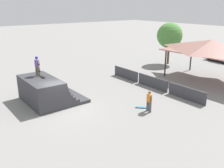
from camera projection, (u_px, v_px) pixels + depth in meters
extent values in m
plane|color=gray|center=(64.00, 110.00, 18.50)|extent=(160.00, 160.00, 0.00)
cube|color=#38383D|center=(54.00, 99.00, 20.32)|extent=(4.52, 4.22, 0.25)
cube|color=#38383D|center=(48.00, 97.00, 19.97)|extent=(4.52, 3.26, 0.25)
cube|color=#38383D|center=(46.00, 95.00, 19.79)|extent=(4.52, 2.91, 0.25)
cube|color=#38383D|center=(44.00, 92.00, 19.65)|extent=(4.52, 2.67, 0.25)
cube|color=#38383D|center=(43.00, 89.00, 19.52)|extent=(4.52, 2.50, 0.25)
cube|color=#38383D|center=(42.00, 86.00, 19.41)|extent=(4.52, 2.38, 0.25)
cube|color=#38383D|center=(41.00, 83.00, 19.31)|extent=(4.52, 2.30, 0.25)
cube|color=#38383D|center=(40.00, 80.00, 19.23)|extent=(4.52, 2.25, 0.25)
cylinder|color=silver|center=(54.00, 77.00, 19.84)|extent=(4.43, 0.07, 0.07)
cube|color=#6B6051|center=(39.00, 72.00, 19.76)|extent=(0.16, 0.16, 0.77)
cube|color=black|center=(39.00, 71.00, 19.76)|extent=(0.19, 0.15, 0.11)
cube|color=#6B6051|center=(37.00, 71.00, 19.98)|extent=(0.16, 0.16, 0.77)
cube|color=black|center=(37.00, 70.00, 19.99)|extent=(0.19, 0.15, 0.11)
cube|color=#6B4CB7|center=(37.00, 63.00, 19.67)|extent=(0.44, 0.26, 0.54)
cylinder|color=tan|center=(39.00, 64.00, 19.51)|extent=(0.11, 0.11, 0.54)
cylinder|color=black|center=(39.00, 64.00, 19.50)|extent=(0.17, 0.17, 0.08)
cylinder|color=tan|center=(35.00, 63.00, 19.86)|extent=(0.11, 0.11, 0.54)
cylinder|color=black|center=(35.00, 63.00, 19.85)|extent=(0.17, 0.17, 0.08)
sphere|color=tan|center=(37.00, 58.00, 19.55)|extent=(0.21, 0.21, 0.21)
sphere|color=#232399|center=(36.00, 58.00, 19.54)|extent=(0.24, 0.24, 0.24)
cylinder|color=red|center=(44.00, 78.00, 19.39)|extent=(0.05, 0.03, 0.05)
cylinder|color=red|center=(43.00, 78.00, 19.31)|extent=(0.05, 0.03, 0.05)
cylinder|color=red|center=(42.00, 76.00, 19.77)|extent=(0.05, 0.03, 0.05)
cylinder|color=red|center=(41.00, 77.00, 19.69)|extent=(0.05, 0.03, 0.05)
cube|color=black|center=(43.00, 77.00, 19.53)|extent=(0.78, 0.25, 0.02)
cube|color=black|center=(44.00, 78.00, 19.24)|extent=(0.11, 0.21, 0.02)
cube|color=#4C4C51|center=(148.00, 106.00, 18.23)|extent=(0.18, 0.18, 0.77)
cube|color=#4C4C51|center=(150.00, 107.00, 17.93)|extent=(0.18, 0.18, 0.77)
cube|color=orange|center=(149.00, 98.00, 17.88)|extent=(0.46, 0.32, 0.55)
cylinder|color=brown|center=(148.00, 97.00, 18.12)|extent=(0.13, 0.13, 0.55)
cylinder|color=brown|center=(151.00, 100.00, 17.66)|extent=(0.13, 0.13, 0.55)
sphere|color=brown|center=(150.00, 93.00, 17.75)|extent=(0.21, 0.21, 0.21)
cylinder|color=silver|center=(138.00, 108.00, 18.76)|extent=(0.06, 0.06, 0.05)
cylinder|color=silver|center=(138.00, 107.00, 18.89)|extent=(0.06, 0.06, 0.05)
cylinder|color=silver|center=(145.00, 108.00, 18.69)|extent=(0.06, 0.06, 0.05)
cylinder|color=silver|center=(145.00, 108.00, 18.82)|extent=(0.06, 0.06, 0.05)
cube|color=teal|center=(141.00, 107.00, 18.78)|extent=(0.73, 0.72, 0.02)
cube|color=teal|center=(136.00, 107.00, 18.83)|extent=(0.21, 0.21, 0.02)
cube|color=#3D3D42|center=(126.00, 74.00, 26.15)|extent=(3.60, 0.12, 1.05)
cube|color=#3D3D42|center=(152.00, 82.00, 23.25)|extent=(3.60, 0.12, 1.05)
cube|color=#3D3D42|center=(187.00, 93.00, 20.35)|extent=(3.60, 0.12, 1.05)
cylinder|color=#2D2D33|center=(165.00, 63.00, 26.62)|extent=(0.16, 0.16, 2.86)
cylinder|color=#2D2D33|center=(191.00, 58.00, 29.21)|extent=(0.16, 0.16, 2.86)
cube|color=#9E6B60|center=(211.00, 53.00, 24.62)|extent=(8.83, 5.26, 0.10)
pyramid|color=#9E6B60|center=(211.00, 46.00, 24.42)|extent=(8.65, 5.16, 1.21)
cylinder|color=brown|center=(168.00, 54.00, 32.49)|extent=(0.28, 0.28, 2.52)
sphere|color=#4C893D|center=(170.00, 35.00, 31.75)|extent=(3.23, 3.23, 3.23)
cube|color=black|center=(221.00, 58.00, 33.82)|extent=(4.39, 2.23, 0.62)
cube|color=#283342|center=(221.00, 54.00, 33.74)|extent=(2.12, 1.65, 0.46)
cube|color=black|center=(221.00, 52.00, 33.67)|extent=(2.03, 1.60, 0.04)
cylinder|color=black|center=(217.00, 57.00, 35.27)|extent=(0.66, 0.29, 0.64)
cylinder|color=black|center=(209.00, 58.00, 34.59)|extent=(0.66, 0.29, 0.64)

